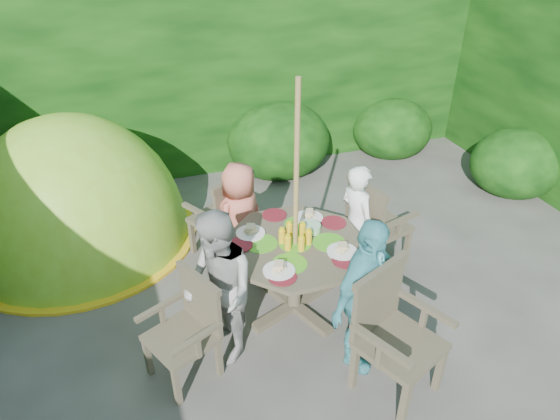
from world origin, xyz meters
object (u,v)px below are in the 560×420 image
object	(u,v)px
patio_table	(295,254)
garden_chair_right	(375,222)
garden_chair_left	(188,327)
child_right	(356,223)
child_back	(240,219)
garden_chair_back	(225,215)
garden_chair_front	(392,332)
child_left	(219,289)
parasol_pole	(296,208)
child_front	(365,296)
dome_tent	(84,239)

from	to	relation	value
patio_table	garden_chair_right	world-z (taller)	garden_chair_right
garden_chair_left	child_right	world-z (taller)	child_right
child_back	garden_chair_back	bearing A→B (deg)	-102.21
garden_chair_right	garden_chair_front	size ratio (longest dim) A/B	0.93
garden_chair_right	garden_chair_left	bearing A→B (deg)	96.14
garden_chair_back	child_left	distance (m)	1.38
parasol_pole	child_left	xyz separation A→B (m)	(-0.74, -0.29, -0.42)
parasol_pole	child_right	distance (m)	0.94
garden_chair_right	garden_chair_left	xyz separation A→B (m)	(-2.05, -0.81, -0.04)
garden_chair_left	garden_chair_back	size ratio (longest dim) A/B	0.92
garden_chair_right	child_front	bearing A→B (deg)	132.43
garden_chair_front	parasol_pole	bearing A→B (deg)	87.46
garden_chair_back	child_right	xyz separation A→B (m)	(1.14, -0.73, 0.11)
parasol_pole	dome_tent	size ratio (longest dim) A/B	0.76
garden_chair_front	child_front	size ratio (longest dim) A/B	0.73
dome_tent	garden_chair_right	bearing A→B (deg)	-22.39
child_front	garden_chair_front	bearing A→B (deg)	-99.55
garden_chair_front	child_front	bearing A→B (deg)	86.93
garden_chair_left	child_front	bearing A→B (deg)	49.89
child_right	child_back	xyz separation A→B (m)	(-1.04, 0.45, -0.01)
child_left	child_front	xyz separation A→B (m)	(1.04, -0.45, 0.00)
garden_chair_left	child_front	size ratio (longest dim) A/B	0.63
garden_chair_left	child_back	distance (m)	1.37
parasol_pole	dome_tent	distance (m)	2.83
garden_chair_back	dome_tent	world-z (taller)	dome_tent
child_front	parasol_pole	bearing A→B (deg)	81.16
child_right	child_back	bearing A→B (deg)	55.13
garden_chair_right	child_right	xyz separation A→B (m)	(-0.27, -0.12, 0.11)
garden_chair_right	child_right	size ratio (longest dim) A/B	0.76
child_back	child_right	bearing A→B (deg)	125.14
child_right	parasol_pole	bearing A→B (deg)	100.13
parasol_pole	child_right	size ratio (longest dim) A/B	1.80
garden_chair_back	child_left	xyz separation A→B (m)	(-0.35, -1.32, 0.18)
child_back	patio_table	bearing A→B (deg)	80.45
garden_chair_right	patio_table	bearing A→B (deg)	96.45
garden_chair_right	dome_tent	bearing A→B (deg)	48.37
garden_chair_front	child_back	distance (m)	1.89
patio_table	child_back	bearing A→B (deg)	111.84
garden_chair_left	garden_chair_back	xyz separation A→B (m)	(0.64, 1.43, 0.04)
child_front	dome_tent	xyz separation A→B (m)	(-2.16, 2.57, -0.68)
garden_chair_back	garden_chair_front	world-z (taller)	garden_chair_front
dome_tent	child_right	bearing A→B (deg)	-26.67
garden_chair_right	child_front	world-z (taller)	child_front
garden_chair_right	garden_chair_back	distance (m)	1.54
child_left	dome_tent	xyz separation A→B (m)	(-1.12, 2.12, -0.68)
garden_chair_right	child_back	distance (m)	1.36
dome_tent	garden_chair_left	bearing A→B (deg)	-65.66
garden_chair_left	garden_chair_right	bearing A→B (deg)	86.09
child_right	child_front	world-z (taller)	child_front
garden_chair_right	child_right	world-z (taller)	child_right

